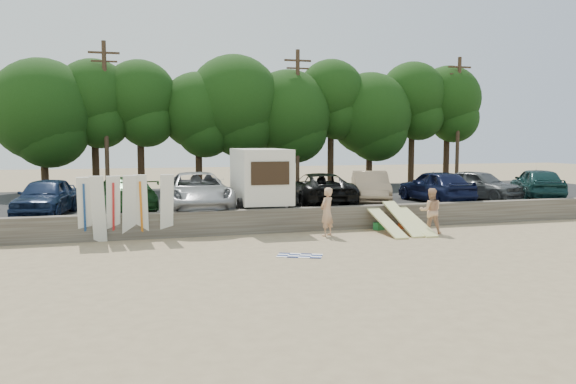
% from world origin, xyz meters
% --- Properties ---
extents(ground, '(120.00, 120.00, 0.00)m').
position_xyz_m(ground, '(0.00, 0.00, 0.00)').
color(ground, tan).
rests_on(ground, ground).
extents(seawall, '(44.00, 0.50, 1.00)m').
position_xyz_m(seawall, '(0.00, 3.00, 0.50)').
color(seawall, '#6B6356').
rests_on(seawall, ground).
extents(parking_lot, '(44.00, 14.50, 0.70)m').
position_xyz_m(parking_lot, '(0.00, 10.50, 0.35)').
color(parking_lot, '#282828').
rests_on(parking_lot, ground).
extents(treeline, '(33.24, 6.74, 8.79)m').
position_xyz_m(treeline, '(-0.62, 17.52, 6.15)').
color(treeline, '#382616').
rests_on(treeline, parking_lot).
extents(utility_poles, '(25.80, 0.26, 9.00)m').
position_xyz_m(utility_poles, '(2.00, 16.00, 5.43)').
color(utility_poles, '#473321').
rests_on(utility_poles, parking_lot).
extents(box_trailer, '(2.61, 4.43, 2.75)m').
position_xyz_m(box_trailer, '(-3.04, 5.20, 2.24)').
color(box_trailer, silver).
rests_on(box_trailer, parking_lot).
extents(car_0, '(2.50, 4.84, 1.58)m').
position_xyz_m(car_0, '(-12.13, 5.67, 1.49)').
color(car_0, '#122040').
rests_on(car_0, parking_lot).
extents(car_1, '(3.22, 5.75, 1.57)m').
position_xyz_m(car_1, '(-9.04, 6.17, 1.49)').
color(car_1, '#133615').
rests_on(car_1, parking_lot).
extents(car_2, '(2.98, 6.22, 1.71)m').
position_xyz_m(car_2, '(-5.86, 5.68, 1.55)').
color(car_2, '#9D9EA2').
rests_on(car_2, parking_lot).
extents(car_3, '(3.16, 5.89, 1.57)m').
position_xyz_m(car_3, '(0.08, 6.12, 1.49)').
color(car_3, black).
rests_on(car_3, parking_lot).
extents(car_4, '(3.13, 5.07, 1.58)m').
position_xyz_m(car_4, '(2.94, 6.47, 1.49)').
color(car_4, '#937A5D').
rests_on(car_4, parking_lot).
extents(car_5, '(2.15, 4.94, 1.66)m').
position_xyz_m(car_5, '(6.19, 5.69, 1.53)').
color(car_5, black).
rests_on(car_5, parking_lot).
extents(car_6, '(3.40, 4.95, 1.57)m').
position_xyz_m(car_6, '(9.14, 6.29, 1.48)').
color(car_6, '#4A4C4E').
rests_on(car_6, parking_lot).
extents(car_7, '(3.82, 5.28, 1.67)m').
position_xyz_m(car_7, '(12.38, 5.80, 1.54)').
color(car_7, '#123233').
rests_on(car_7, parking_lot).
extents(surfboard_upright_0, '(0.55, 0.82, 2.51)m').
position_xyz_m(surfboard_upright_0, '(-10.40, 2.58, 1.26)').
color(surfboard_upright_0, silver).
rests_on(surfboard_upright_0, ground).
extents(surfboard_upright_1, '(0.57, 0.70, 2.55)m').
position_xyz_m(surfboard_upright_1, '(-9.90, 2.48, 1.27)').
color(surfboard_upright_1, silver).
rests_on(surfboard_upright_1, ground).
extents(surfboard_upright_2, '(0.57, 0.76, 2.53)m').
position_xyz_m(surfboard_upright_2, '(-9.37, 2.60, 1.27)').
color(surfboard_upright_2, silver).
rests_on(surfboard_upright_2, ground).
extents(surfboard_upright_3, '(0.60, 0.75, 2.54)m').
position_xyz_m(surfboard_upright_3, '(-8.79, 2.57, 1.27)').
color(surfboard_upright_3, silver).
rests_on(surfboard_upright_3, ground).
extents(surfboard_upright_4, '(0.57, 0.65, 2.56)m').
position_xyz_m(surfboard_upright_4, '(-8.35, 2.61, 1.28)').
color(surfboard_upright_4, silver).
rests_on(surfboard_upright_4, ground).
extents(surfboard_upright_5, '(0.54, 0.67, 2.55)m').
position_xyz_m(surfboard_upright_5, '(-7.38, 2.59, 1.27)').
color(surfboard_upright_5, silver).
rests_on(surfboard_upright_5, ground).
extents(surfboard_low_0, '(0.56, 2.89, 0.94)m').
position_xyz_m(surfboard_low_0, '(1.41, 1.43, 0.47)').
color(surfboard_low_0, '#E8E692').
rests_on(surfboard_low_0, ground).
extents(surfboard_low_1, '(0.56, 2.81, 1.17)m').
position_xyz_m(surfboard_low_1, '(2.20, 1.51, 0.59)').
color(surfboard_low_1, '#E8E692').
rests_on(surfboard_low_1, ground).
extents(surfboard_low_2, '(0.56, 2.89, 0.94)m').
position_xyz_m(surfboard_low_2, '(2.72, 1.44, 0.47)').
color(surfboard_low_2, '#E8E692').
rests_on(surfboard_low_2, ground).
extents(beachgoer_a, '(0.85, 0.80, 1.96)m').
position_xyz_m(beachgoer_a, '(-1.16, 1.56, 0.98)').
color(beachgoer_a, tan).
rests_on(beachgoer_a, ground).
extents(beachgoer_b, '(1.11, 0.99, 1.88)m').
position_xyz_m(beachgoer_b, '(3.18, 0.97, 0.94)').
color(beachgoer_b, tan).
rests_on(beachgoer_b, ground).
extents(cooler, '(0.45, 0.40, 0.32)m').
position_xyz_m(cooler, '(1.52, 2.40, 0.16)').
color(cooler, '#227E38').
rests_on(cooler, ground).
extents(gear_bag, '(0.37, 0.34, 0.22)m').
position_xyz_m(gear_bag, '(2.60, 2.40, 0.11)').
color(gear_bag, '#C14216').
rests_on(gear_bag, ground).
extents(beach_towel, '(1.99, 1.99, 0.00)m').
position_xyz_m(beach_towel, '(-3.34, -1.84, 0.01)').
color(beach_towel, white).
rests_on(beach_towel, ground).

